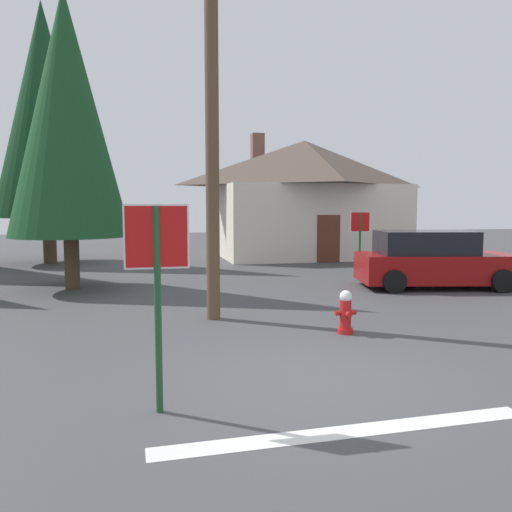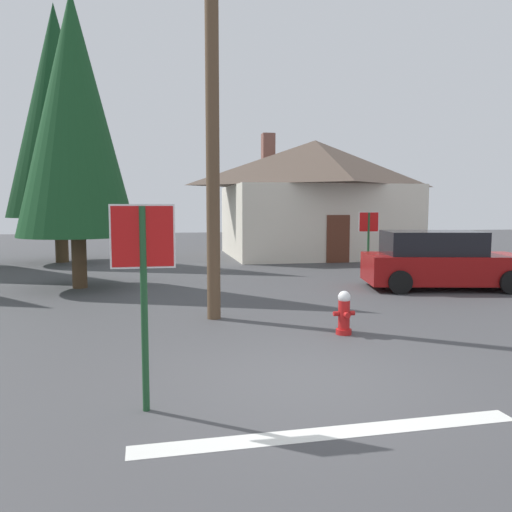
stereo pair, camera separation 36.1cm
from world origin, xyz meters
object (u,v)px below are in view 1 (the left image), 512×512
fire_hydrant (346,312)px  pine_tree_mid_left (67,114)px  utility_pole (212,89)px  house (304,196)px  stop_sign_far (360,229)px  stop_sign_near (157,265)px  parked_car (433,261)px  pine_tree_short_left (45,111)px

fire_hydrant → pine_tree_mid_left: bearing=130.5°
utility_pole → house: size_ratio=1.02×
fire_hydrant → utility_pole: bearing=141.2°
stop_sign_far → house: (-0.04, 6.40, 1.31)m
stop_sign_near → pine_tree_mid_left: size_ratio=0.28×
fire_hydrant → utility_pole: (-2.21, 1.78, 4.31)m
stop_sign_far → house: house is taller
house → parked_car: 10.57m
pine_tree_short_left → stop_sign_near: bearing=-77.0°
house → parked_car: size_ratio=1.89×
pine_tree_mid_left → house: bearing=40.6°
stop_sign_near → parked_car: 11.03m
stop_sign_near → utility_pole: bearing=74.7°
fire_hydrant → pine_tree_mid_left: 9.75m
fire_hydrant → utility_pole: utility_pole is taller
stop_sign_near → pine_tree_short_left: pine_tree_short_left is taller
stop_sign_near → utility_pole: utility_pole is taller
utility_pole → pine_tree_mid_left: bearing=125.3°
utility_pole → pine_tree_short_left: 13.25m
stop_sign_near → pine_tree_short_left: bearing=103.0°
fire_hydrant → parked_car: size_ratio=0.17×
pine_tree_mid_left → pine_tree_short_left: bearing=103.7°
stop_sign_near → parked_car: size_ratio=0.51×
fire_hydrant → parked_car: parked_car is taller
pine_tree_mid_left → pine_tree_short_left: pine_tree_short_left is taller
stop_sign_near → house: size_ratio=0.27×
house → pine_tree_short_left: bearing=-175.1°
parked_car → pine_tree_mid_left: (-10.20, 2.07, 4.12)m
house → stop_sign_far: bearing=-89.6°
utility_pole → stop_sign_far: utility_pole is taller
utility_pole → pine_tree_short_left: (-5.17, 12.10, 1.53)m
stop_sign_near → fire_hydrant: size_ratio=2.94×
house → pine_tree_short_left: (-11.43, -0.98, 3.38)m
fire_hydrant → pine_tree_short_left: size_ratio=0.08×
stop_sign_far → parked_car: (0.50, -3.96, -0.75)m
stop_sign_far → parked_car: stop_sign_far is taller
stop_sign_near → utility_pole: size_ratio=0.26×
stop_sign_near → parked_car: stop_sign_near is taller
utility_pole → parked_car: size_ratio=1.93×
stop_sign_near → stop_sign_far: 13.69m
stop_sign_near → parked_car: bearing=42.6°
house → fire_hydrant: bearing=-105.2°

